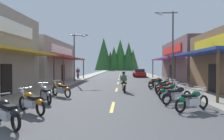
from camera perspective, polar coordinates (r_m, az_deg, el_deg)
name	(u,v)px	position (r m, az deg, el deg)	size (l,w,h in m)	color
ground	(120,77)	(33.58, 2.29, -2.14)	(9.34, 93.94, 0.10)	#4C4C4F
sidewalk_left	(87,76)	(34.15, -7.47, -1.91)	(2.24, 93.94, 0.12)	#9E9991
sidewalk_right	(152,77)	(33.99, 12.10, -1.94)	(2.24, 93.94, 0.12)	gray
centerline_dashes	(120,76)	(35.82, 2.34, -1.83)	(0.16, 67.51, 0.01)	#E0C64C
storefront_left_far	(34,62)	(25.57, -22.41, 2.33)	(9.14, 11.08, 4.95)	gray
storefront_right_far	(203,61)	(27.11, 25.90, 2.48)	(10.00, 11.77, 5.18)	brown
streetlamp_left	(77,51)	(22.24, -10.54, 5.69)	(2.02, 0.30, 5.60)	#474C51
streetlamp_right	(170,39)	(18.17, 17.06, 8.93)	(2.02, 0.30, 6.90)	#474C51
motorcycle_parked_right_0	(192,100)	(9.14, 23.01, -8.28)	(1.87, 1.21, 1.04)	black
motorcycle_parked_right_1	(177,94)	(10.52, 18.98, -6.98)	(1.86, 1.23, 1.04)	black
motorcycle_parked_right_2	(169,91)	(11.87, 16.98, -6.02)	(1.64, 1.53, 1.04)	black
motorcycle_parked_right_3	(167,88)	(13.56, 16.24, -5.10)	(1.85, 1.25, 1.04)	black
motorcycle_parked_right_4	(164,85)	(15.18, 15.35, -4.41)	(1.70, 1.45, 1.04)	black
motorcycle_parked_right_5	(158,83)	(16.70, 13.59, -3.87)	(1.83, 1.28, 1.04)	black
motorcycle_parked_right_6	(156,81)	(18.39, 13.26, -3.39)	(1.76, 1.38, 1.04)	black
motorcycle_parked_left_0	(7,112)	(7.21, -29.21, -10.92)	(1.74, 1.41, 1.04)	black
motorcycle_parked_left_1	(31,102)	(8.71, -23.18, -8.75)	(1.78, 1.36, 1.04)	black
motorcycle_parked_left_2	(46,93)	(10.90, -19.42, -6.70)	(1.34, 1.79, 1.04)	black
motorcycle_parked_left_3	(61,89)	(12.61, -15.07, -5.58)	(1.70, 1.46, 1.04)	black
rider_cruising_lead	(124,83)	(14.41, 3.54, -4.00)	(0.60, 2.14, 1.57)	black
pedestrian_browsing	(78,72)	(28.54, -10.24, -0.67)	(0.57, 0.29, 1.72)	black
parked_car_curbside	(139,73)	(33.55, 8.22, -0.90)	(2.10, 4.32, 1.40)	#B21919
treeline_backdrop	(117,56)	(82.11, 1.42, 4.27)	(19.03, 9.62, 13.97)	#275823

